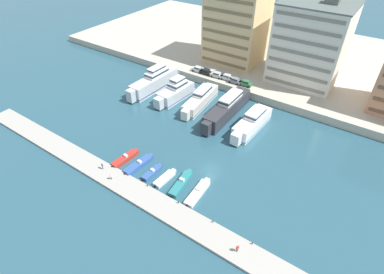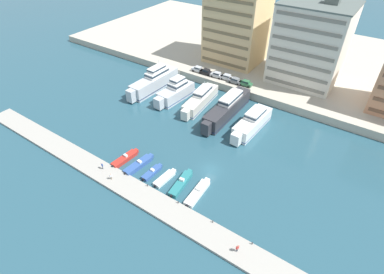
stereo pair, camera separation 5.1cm
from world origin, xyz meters
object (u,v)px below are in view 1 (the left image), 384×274
motorboat_white_center_right (198,192)px  motorboat_blue_left (139,165)px  motorboat_red_far_left (125,159)px  pedestrian_near_edge (111,176)px  yacht_silver_far_left (154,81)px  car_black_left (206,71)px  motorboat_teal_center (181,183)px  yacht_white_center (252,123)px  pedestrian_mid_deck (238,248)px  pedestrian_far_side (102,165)px  yacht_ivory_mid_left (200,99)px  car_green_center_right (246,83)px  motorboat_blue_mid_left (152,172)px  car_grey_center (235,80)px  car_silver_mid_left (217,75)px  car_silver_center_left (227,77)px  motorboat_white_center_left (165,178)px  car_silver_far_left (198,69)px  yacht_silver_left (175,92)px  yacht_charcoal_center_left (227,108)px

motorboat_white_center_right → motorboat_blue_left: bearing=-177.2°
motorboat_red_far_left → pedestrian_near_edge: size_ratio=4.90×
yacht_silver_far_left → car_black_left: yacht_silver_far_left is taller
motorboat_red_far_left → motorboat_blue_left: bearing=3.3°
motorboat_teal_center → motorboat_red_far_left: bearing=-175.9°
yacht_white_center → pedestrian_mid_deck: (13.32, -33.50, -0.46)m
car_black_left → pedestrian_far_side: (3.79, -48.46, -1.75)m
pedestrian_near_edge → pedestrian_mid_deck: size_ratio=0.89×
motorboat_blue_left → pedestrian_far_side: 7.86m
yacht_ivory_mid_left → car_green_center_right: bearing=62.2°
motorboat_blue_mid_left → car_grey_center: 43.12m
car_silver_mid_left → car_silver_center_left: (3.43, 0.32, 0.00)m
motorboat_red_far_left → car_black_left: (-5.36, 43.26, 2.85)m
car_silver_center_left → motorboat_white_center_left: bearing=-77.9°
car_silver_far_left → motorboat_teal_center: bearing=-60.7°
yacht_silver_left → car_black_left: 15.01m
pedestrian_mid_deck → pedestrian_far_side: pedestrian_far_side is taller
yacht_charcoal_center_left → pedestrian_far_side: 36.44m
yacht_white_center → car_black_left: 28.94m
yacht_white_center → car_grey_center: 20.77m
yacht_silver_far_left → pedestrian_far_side: (14.23, -34.65, -1.07)m
motorboat_teal_center → pedestrian_mid_deck: (16.92, -7.29, 1.10)m
pedestrian_far_side → pedestrian_mid_deck: bearing=-1.7°
yacht_charcoal_center_left → motorboat_red_far_left: (-10.33, -29.23, -1.88)m
motorboat_blue_mid_left → car_silver_center_left: 43.99m
car_grey_center → car_green_center_right: (3.46, 0.34, 0.00)m
car_silver_mid_left → motorboat_teal_center: bearing=-68.7°
car_silver_center_left → car_grey_center: 3.31m
motorboat_white_center_right → car_grey_center: bearing=108.4°
motorboat_red_far_left → motorboat_teal_center: motorboat_teal_center is taller
yacht_white_center → motorboat_white_center_left: (-7.40, -26.92, -1.70)m
pedestrian_near_edge → pedestrian_mid_deck: (29.73, 0.15, 0.11)m
motorboat_red_far_left → yacht_silver_far_left: bearing=118.2°
motorboat_blue_left → car_black_left: (-9.37, 43.03, 2.81)m
yacht_silver_far_left → pedestrian_mid_deck: yacht_silver_far_left is taller
car_silver_center_left → car_grey_center: (3.27, -0.55, 0.00)m
yacht_silver_far_left → motorboat_teal_center: yacht_silver_far_left is taller
car_green_center_right → pedestrian_mid_deck: size_ratio=2.39×
yacht_charcoal_center_left → car_black_left: yacht_charcoal_center_left is taller
yacht_charcoal_center_left → pedestrian_near_edge: bearing=-102.7°
motorboat_blue_mid_left → car_grey_center: bearing=93.4°
pedestrian_far_side → car_grey_center: bearing=81.8°
yacht_charcoal_center_left → car_silver_far_left: bearing=143.4°
pedestrian_near_edge → car_silver_center_left: bearing=90.3°
yacht_charcoal_center_left → yacht_white_center: yacht_charcoal_center_left is taller
motorboat_blue_mid_left → motorboat_white_center_left: (3.40, 0.20, -0.05)m
motorboat_blue_mid_left → pedestrian_far_side: (-9.52, -5.37, 1.21)m
yacht_silver_far_left → yacht_ivory_mid_left: yacht_silver_far_left is taller
motorboat_white_center_left → motorboat_teal_center: 3.87m
car_green_center_right → motorboat_teal_center: bearing=-81.5°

